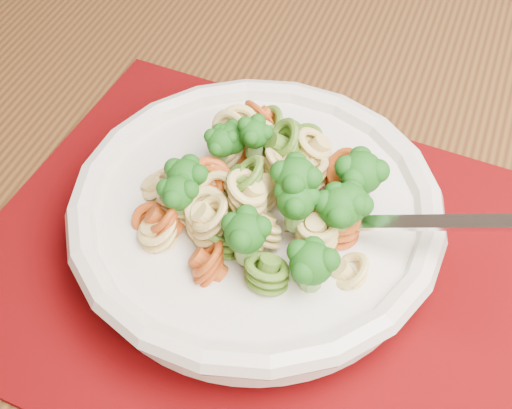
# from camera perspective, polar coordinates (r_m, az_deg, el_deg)

# --- Properties ---
(dining_table) EXTENTS (1.55, 1.09, 0.76)m
(dining_table) POSITION_cam_1_polar(r_m,az_deg,el_deg) (0.62, 3.25, -4.07)
(dining_table) COLOR brown
(dining_table) RESTS_ON ground
(placemat) EXTENTS (0.45, 0.38, 0.00)m
(placemat) POSITION_cam_1_polar(r_m,az_deg,el_deg) (0.49, 1.50, -4.98)
(placemat) COLOR #5B0305
(placemat) RESTS_ON dining_table
(pasta_bowl) EXTENTS (0.25, 0.25, 0.05)m
(pasta_bowl) POSITION_cam_1_polar(r_m,az_deg,el_deg) (0.48, 0.00, -0.82)
(pasta_bowl) COLOR beige
(pasta_bowl) RESTS_ON placemat
(pasta_broccoli_heap) EXTENTS (0.21, 0.21, 0.06)m
(pasta_broccoli_heap) POSITION_cam_1_polar(r_m,az_deg,el_deg) (0.47, 0.00, 0.48)
(pasta_broccoli_heap) COLOR tan
(pasta_broccoli_heap) RESTS_ON pasta_bowl
(fork) EXTENTS (0.18, 0.03, 0.08)m
(fork) POSITION_cam_1_polar(r_m,az_deg,el_deg) (0.46, 5.26, -1.48)
(fork) COLOR silver
(fork) RESTS_ON pasta_bowl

